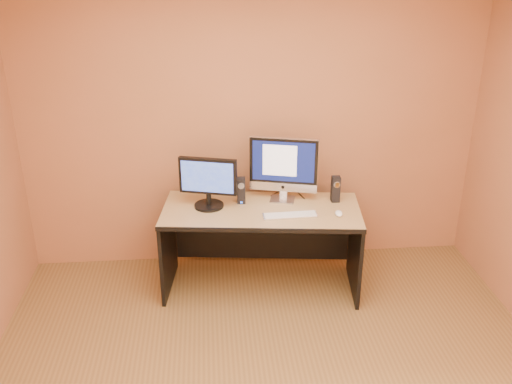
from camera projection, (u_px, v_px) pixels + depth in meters
walls at (282, 231)px, 3.12m from camera, size 4.00×4.00×2.60m
desk at (261, 249)px, 4.81m from camera, size 1.68×0.89×0.75m
imac at (283, 169)px, 4.71m from camera, size 0.61×0.35×0.55m
second_monitor at (208, 183)px, 4.61m from camera, size 0.53×0.36×0.42m
speaker_left at (241, 190)px, 4.73m from camera, size 0.07×0.08×0.22m
speaker_right at (336, 189)px, 4.75m from camera, size 0.07×0.07×0.22m
keyboard at (290, 215)px, 4.53m from camera, size 0.44×0.14×0.02m
mouse at (339, 213)px, 4.54m from camera, size 0.07×0.11×0.04m
cable_a at (299, 194)px, 4.93m from camera, size 0.06×0.22×0.01m
cable_b at (277, 193)px, 4.95m from camera, size 0.13×0.14×0.01m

